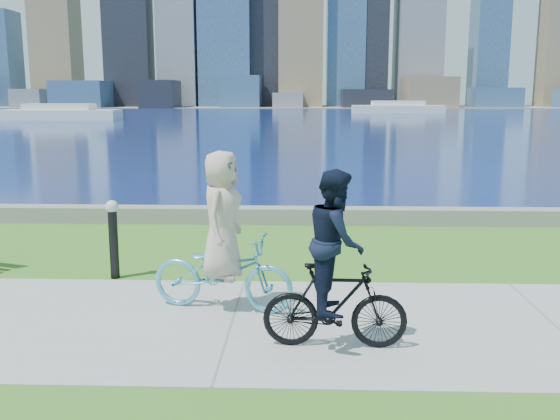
% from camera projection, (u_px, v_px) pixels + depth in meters
% --- Properties ---
extents(ground, '(320.00, 320.00, 0.00)m').
position_uv_depth(ground, '(231.00, 324.00, 7.78)').
color(ground, '#2F661A').
rests_on(ground, ground).
extents(concrete_path, '(80.00, 3.50, 0.02)m').
position_uv_depth(concrete_path, '(231.00, 323.00, 7.78)').
color(concrete_path, gray).
rests_on(concrete_path, ground).
extents(seawall, '(90.00, 0.50, 0.35)m').
position_uv_depth(seawall, '(263.00, 215.00, 13.84)').
color(seawall, slate).
rests_on(seawall, ground).
extents(bay_water, '(320.00, 131.00, 0.01)m').
position_uv_depth(bay_water, '(296.00, 117.00, 78.51)').
color(bay_water, navy).
rests_on(bay_water, ground).
extents(far_shore, '(320.00, 30.00, 0.12)m').
position_uv_depth(far_shore, '(299.00, 107.00, 135.48)').
color(far_shore, gray).
rests_on(far_shore, ground).
extents(ferry_near, '(12.93, 3.69, 1.75)m').
position_uv_depth(ferry_near, '(60.00, 113.00, 68.38)').
color(ferry_near, silver).
rests_on(ferry_near, ground).
extents(ferry_far, '(13.35, 3.82, 1.81)m').
position_uv_depth(ferry_far, '(398.00, 108.00, 92.16)').
color(ferry_far, silver).
rests_on(ferry_far, ground).
extents(bollard_lamp, '(0.20, 0.20, 1.23)m').
position_uv_depth(bollard_lamp, '(113.00, 234.00, 9.60)').
color(bollard_lamp, black).
rests_on(bollard_lamp, ground).
extents(cyclist_woman, '(1.05, 2.01, 2.10)m').
position_uv_depth(cyclist_woman, '(222.00, 252.00, 8.13)').
color(cyclist_woman, '#56B6D2').
rests_on(cyclist_woman, ground).
extents(cyclist_man, '(0.62, 1.63, 2.02)m').
position_uv_depth(cyclist_man, '(335.00, 274.00, 6.88)').
color(cyclist_man, black).
rests_on(cyclist_man, ground).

